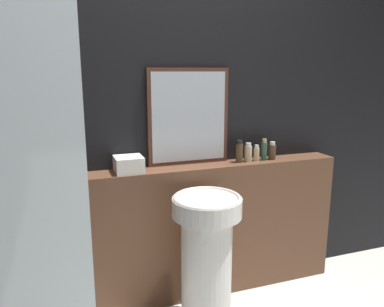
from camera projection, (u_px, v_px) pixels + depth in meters
wall_back at (172, 119)px, 2.51m from camera, size 8.00×0.06×2.50m
vanity_counter at (179, 234)px, 2.56m from camera, size 2.35×0.20×0.94m
pedestal_sink at (207, 256)px, 2.25m from camera, size 0.41×0.41×0.86m
mirror at (189, 117)px, 2.50m from camera, size 0.56×0.03×0.64m
towel_stack at (129, 164)px, 2.35m from camera, size 0.17×0.18×0.10m
shampoo_bottle at (239, 152)px, 2.59m from camera, size 0.05×0.05×0.16m
conditioner_bottle at (248, 153)px, 2.62m from camera, size 0.05×0.05×0.13m
lotion_bottle at (256, 153)px, 2.64m from camera, size 0.04×0.04×0.11m
body_wash_bottle at (264, 150)px, 2.66m from camera, size 0.04×0.04×0.15m
hand_soap_bottle at (272, 151)px, 2.68m from camera, size 0.05×0.05×0.13m
shower_panel at (13, 248)px, 1.34m from camera, size 0.55×0.02×1.87m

